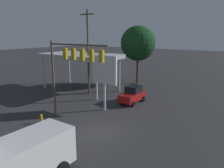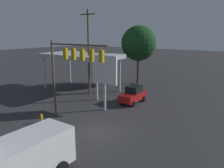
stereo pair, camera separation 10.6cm
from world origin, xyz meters
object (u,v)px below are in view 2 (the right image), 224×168
Objects in this scene: traffic_signal_assembly at (73,61)px; hatchback_crossing at (133,95)px; fire_hydrant at (42,119)px; utility_pole at (89,51)px; delivery_truck at (8,164)px; street_tree at (139,43)px; price_sign at (105,72)px.

traffic_signal_assembly reaches higher than hatchback_crossing.
fire_hydrant is at bearing 42.83° from traffic_signal_assembly.
hatchback_crossing is at bearing -99.74° from traffic_signal_assembly.
utility_pole is 8.36m from hatchback_crossing.
traffic_signal_assembly reaches higher than delivery_truck.
delivery_truck is 27.55m from street_tree.
delivery_truck is at bearing 106.09° from price_sign.
delivery_truck is (-2.60, 16.89, 0.75)m from hatchback_crossing.
hatchback_crossing is 4.32× the size of fire_hydrant.
utility_pole reaches higher than fire_hydrant.
traffic_signal_assembly is 0.79× the size of street_tree.
fire_hydrant is at bearing 92.42° from street_tree.
utility_pole reaches higher than delivery_truck.
price_sign is 13.60m from delivery_truck.
delivery_truck reaches higher than hatchback_crossing.
delivery_truck reaches higher than fire_hydrant.
traffic_signal_assembly reaches higher than price_sign.
utility_pole is at bearing -56.37° from traffic_signal_assembly.
hatchback_crossing is 17.10m from delivery_truck.
traffic_signal_assembly is at bearing 123.63° from utility_pole.
traffic_signal_assembly is 9.76m from utility_pole.
utility_pole is at bearing -151.30° from delivery_truck.
traffic_signal_assembly is 9.54m from hatchback_crossing.
hatchback_crossing is at bearing -109.65° from fire_hydrant.
street_tree reaches higher than delivery_truck.
fire_hydrant is at bearing -19.47° from hatchback_crossing.
street_tree reaches higher than traffic_signal_assembly.
hatchback_crossing is at bearing 115.79° from street_tree.
utility_pole is 1.62× the size of delivery_truck.
utility_pole reaches higher than price_sign.
street_tree reaches higher than price_sign.
price_sign is 6.65× the size of fire_hydrant.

